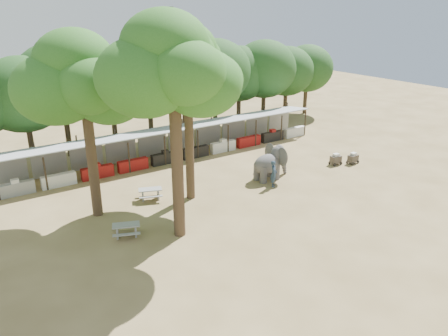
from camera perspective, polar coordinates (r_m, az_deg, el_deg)
ground at (r=26.55m, az=7.89°, el=-6.78°), size 100.00×100.00×0.00m
vendor_stalls at (r=36.74m, az=-6.41°, el=3.14°), size 28.00×2.99×2.80m
yard_tree_left at (r=25.80m, az=-18.34°, el=10.83°), size 7.10×6.90×11.02m
yard_tree_center at (r=22.10m, az=-7.19°, el=12.87°), size 7.10×6.90×12.04m
yard_tree_back at (r=27.08m, az=-5.29°, el=12.92°), size 7.10×6.90×11.36m
backdrop_trees at (r=40.28m, az=-10.15°, el=10.83°), size 46.46×5.95×8.33m
elephant at (r=32.21m, az=6.13°, el=0.70°), size 3.21×2.46×2.45m
handler at (r=30.89m, az=6.50°, el=-0.73°), size 0.79×0.82×1.91m
picnic_table_near at (r=24.97m, az=-12.64°, el=-7.73°), size 1.87×1.79×0.74m
picnic_table_far at (r=29.22m, az=-9.60°, el=-3.17°), size 1.89×1.80×0.75m
cart_front at (r=36.82m, az=16.50°, el=1.24°), size 1.00×0.71×0.92m
cart_back at (r=36.20m, az=14.38°, el=1.12°), size 0.99×0.69×0.92m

